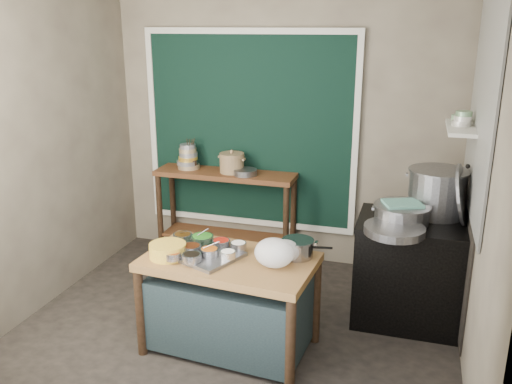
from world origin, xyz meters
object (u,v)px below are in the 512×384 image
(prep_table, at_px, (230,304))
(ceramic_crock, at_px, (232,164))
(utensil_cup, at_px, (191,164))
(stock_pot, at_px, (437,192))
(yellow_basin, at_px, (168,250))
(condiment_tray, at_px, (200,253))
(steamer, at_px, (402,214))
(back_counter, at_px, (226,216))
(stove_block, at_px, (412,272))
(saucepan, at_px, (298,248))

(prep_table, distance_m, ceramic_crock, 1.80)
(utensil_cup, height_order, stock_pot, stock_pot)
(yellow_basin, distance_m, ceramic_crock, 1.71)
(yellow_basin, height_order, utensil_cup, utensil_cup)
(condiment_tray, bearing_deg, ceramic_crock, 100.74)
(ceramic_crock, height_order, steamer, ceramic_crock)
(back_counter, distance_m, stove_block, 2.04)
(stove_block, bearing_deg, yellow_basin, -151.09)
(back_counter, relative_size, yellow_basin, 5.32)
(prep_table, distance_m, stock_pot, 1.92)
(stove_block, xyz_separation_m, steamer, (-0.12, -0.07, 0.53))
(stove_block, relative_size, condiment_tray, 1.56)
(stove_block, height_order, saucepan, saucepan)
(prep_table, bearing_deg, stock_pot, 40.60)
(condiment_tray, bearing_deg, back_counter, 103.23)
(back_counter, xyz_separation_m, ceramic_crock, (0.07, 0.00, 0.56))
(condiment_tray, bearing_deg, prep_table, -0.26)
(back_counter, xyz_separation_m, utensil_cup, (-0.39, 0.02, 0.52))
(stove_block, xyz_separation_m, saucepan, (-0.82, -0.68, 0.39))
(prep_table, xyz_separation_m, back_counter, (-0.60, 1.58, 0.10))
(ceramic_crock, bearing_deg, back_counter, -177.64)
(ceramic_crock, bearing_deg, steamer, -25.16)
(steamer, bearing_deg, stock_pot, 46.18)
(ceramic_crock, bearing_deg, condiment_tray, -79.26)
(back_counter, xyz_separation_m, saucepan, (1.08, -1.41, 0.34))
(stove_block, xyz_separation_m, ceramic_crock, (-1.83, 0.73, 0.61))
(yellow_basin, height_order, steamer, steamer)
(condiment_tray, xyz_separation_m, saucepan, (0.70, 0.17, 0.05))
(back_counter, bearing_deg, condiment_tray, -76.77)
(utensil_cup, distance_m, ceramic_crock, 0.46)
(saucepan, xyz_separation_m, steamer, (0.71, 0.61, 0.14))
(utensil_cup, xyz_separation_m, steamer, (2.17, -0.82, -0.05))
(condiment_tray, xyz_separation_m, utensil_cup, (-0.76, 1.60, 0.24))
(prep_table, distance_m, yellow_basin, 0.62)
(condiment_tray, distance_m, yellow_basin, 0.24)
(saucepan, height_order, steamer, steamer)
(utensil_cup, bearing_deg, condiment_tray, -64.49)
(saucepan, bearing_deg, yellow_basin, -172.90)
(back_counter, bearing_deg, ceramic_crock, 2.36)
(prep_table, relative_size, saucepan, 5.06)
(yellow_basin, xyz_separation_m, utensil_cup, (-0.55, 1.71, 0.20))
(condiment_tray, xyz_separation_m, yellow_basin, (-0.21, -0.11, 0.04))
(saucepan, bearing_deg, steamer, 30.47)
(stove_block, xyz_separation_m, utensil_cup, (-2.29, 0.75, 0.57))
(back_counter, height_order, yellow_basin, back_counter)
(back_counter, distance_m, saucepan, 1.80)
(utensil_cup, bearing_deg, ceramic_crock, -1.85)
(stove_block, distance_m, steamer, 0.55)
(stove_block, relative_size, stock_pot, 1.82)
(steamer, bearing_deg, ceramic_crock, 154.84)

